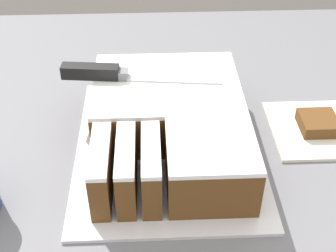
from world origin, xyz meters
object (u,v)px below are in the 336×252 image
Objects in this scene: cake_board at (168,148)px; brownie at (318,123)px; knife at (106,73)px; cake at (171,124)px.

cake_board is 0.26m from brownie.
knife is (-0.10, 0.08, 0.10)m from cake_board.
brownie is at bearing 8.15° from cake_board.
knife is at bearing 173.20° from brownie.
cake is at bearing -173.03° from brownie.
knife is 0.37m from brownie.
knife is at bearing 141.28° from cake_board.
cake is 1.18× the size of knife.
cake_board is 0.16m from knife.
cake is 0.14m from knife.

